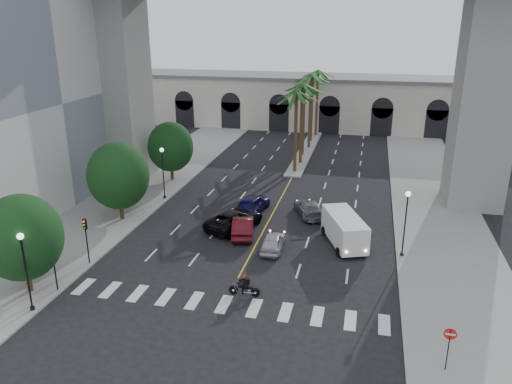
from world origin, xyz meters
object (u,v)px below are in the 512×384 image
motorcycle_rider (245,286)px  car_a (273,242)px  car_b (243,226)px  lamp_post_right (406,218)px  lamp_post_left_far (163,169)px  lamp_post_left_near (25,266)px  do_not_enter_sign (449,341)px  cargo_van (344,229)px  pedestrian_a (39,257)px  traffic_signal_far (86,234)px  traffic_signal_near (53,258)px  car_e (252,204)px  car_c (235,219)px  car_d (309,208)px  pedestrian_b (44,224)px

motorcycle_rider → car_a: (0.43, 7.14, -0.01)m
car_a → car_b: size_ratio=0.81×
lamp_post_right → lamp_post_left_far: bearing=160.7°
lamp_post_left_near → do_not_enter_sign: 24.44m
lamp_post_right → car_a: size_ratio=1.35×
cargo_van → car_a: bearing=-179.3°
motorcycle_rider → do_not_enter_sign: do_not_enter_sign is taller
lamp_post_right → car_a: bearing=-174.3°
pedestrian_a → do_not_enter_sign: do_not_enter_sign is taller
traffic_signal_far → car_b: bearing=38.6°
traffic_signal_far → car_b: size_ratio=0.75×
traffic_signal_near → do_not_enter_sign: bearing=-6.2°
lamp_post_left_near → car_a: (12.90, 12.02, -2.54)m
traffic_signal_near → car_e: 19.51m
pedestrian_a → car_e: bearing=49.1°
lamp_post_left_near → do_not_enter_sign: lamp_post_left_near is taller
lamp_post_left_near → pedestrian_a: bearing=120.4°
car_a → car_e: 8.28m
traffic_signal_near → car_b: 15.45m
motorcycle_rider → lamp_post_left_near: bearing=-159.4°
traffic_signal_far → lamp_post_left_near: bearing=-90.9°
lamp_post_left_near → car_e: lamp_post_left_near is taller
cargo_van → traffic_signal_near: bearing=-168.7°
car_c → lamp_post_left_near: bearing=83.7°
car_c → cargo_van: bearing=-164.8°
motorcycle_rider → car_d: motorcycle_rider is taller
pedestrian_b → do_not_enter_sign: 32.64m
traffic_signal_far → car_e: bearing=54.3°
car_c → do_not_enter_sign: 22.17m
car_e → cargo_van: (8.86, -5.31, 0.53)m
lamp_post_left_near → car_e: size_ratio=1.06×
lamp_post_right → car_e: (-13.34, 6.54, -2.36)m
cargo_van → car_b: bearing=157.9°
car_b → car_d: 7.45m
motorcycle_rider → pedestrian_b: (-18.89, 5.67, 0.26)m
car_d → cargo_van: size_ratio=0.80×
traffic_signal_near → pedestrian_a: traffic_signal_near is taller
car_c → pedestrian_b: size_ratio=3.73×
lamp_post_left_far → motorcycle_rider: bearing=-52.3°
traffic_signal_near → motorcycle_rider: size_ratio=1.74×
traffic_signal_far → car_e: traffic_signal_far is taller
car_b → car_c: (-1.09, 1.25, 0.02)m
pedestrian_a → pedestrian_b: pedestrian_a is taller
traffic_signal_far → car_b: traffic_signal_far is taller
lamp_post_right → traffic_signal_near: 25.02m
traffic_signal_far → pedestrian_b: traffic_signal_far is taller
car_d → car_c: bearing=14.5°
car_a → pedestrian_b: 19.38m
lamp_post_left_near → traffic_signal_near: lamp_post_left_near is taller
car_e → cargo_van: size_ratio=0.81×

